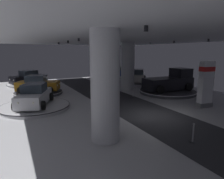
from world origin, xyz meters
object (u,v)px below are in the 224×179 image
(brand_sign_pylon, at_px, (206,84))
(visitor_walking_near, at_px, (101,82))
(display_platform_mid_right, at_px, (167,91))
(display_car_far_left, at_px, (38,84))
(display_platform_far_right, at_px, (137,82))
(display_platform_mid_left, at_px, (35,107))
(display_car_deep_left, at_px, (28,78))
(display_car_mid_left, at_px, (34,96))
(display_platform_deep_left, at_px, (28,84))
(pickup_truck_mid_right, at_px, (170,81))
(column_left, at_px, (105,87))
(display_car_deep_right, at_px, (116,72))
(visitor_walking_far, at_px, (115,93))
(column_right, at_px, (128,66))
(display_platform_far_left, at_px, (39,92))
(display_platform_deep_right, at_px, (116,77))
(display_car_far_right, at_px, (137,76))

(brand_sign_pylon, distance_m, visitor_walking_near, 11.30)
(display_platform_mid_right, bearing_deg, display_car_far_left, 154.91)
(display_platform_far_right, distance_m, display_platform_mid_left, 15.43)
(display_car_deep_left, distance_m, display_car_mid_left, 11.66)
(display_platform_deep_left, relative_size, display_platform_far_right, 1.10)
(pickup_truck_mid_right, xyz_separation_m, display_platform_deep_left, (-13.32, 11.95, -1.10))
(column_left, xyz_separation_m, display_car_deep_right, (11.51, 20.17, -1.71))
(display_platform_mid_left, height_order, visitor_walking_far, visitor_walking_far)
(column_right, distance_m, display_platform_far_right, 4.98)
(pickup_truck_mid_right, relative_size, display_platform_far_left, 1.09)
(column_left, bearing_deg, display_platform_deep_right, 60.36)
(pickup_truck_mid_right, xyz_separation_m, display_car_deep_left, (-13.30, 11.96, -0.22))
(display_car_far_right, distance_m, visitor_walking_near, 6.50)
(display_platform_mid_right, distance_m, display_car_mid_left, 13.44)
(column_left, distance_m, display_car_mid_left, 8.17)
(pickup_truck_mid_right, xyz_separation_m, display_platform_mid_left, (-13.74, 0.28, -1.10))
(pickup_truck_mid_right, relative_size, display_platform_deep_right, 1.12)
(brand_sign_pylon, distance_m, display_car_far_right, 12.21)
(visitor_walking_far, bearing_deg, display_platform_mid_left, 167.98)
(display_platform_far_left, xyz_separation_m, visitor_walking_far, (5.45, -6.94, 0.74))
(display_platform_mid_right, xyz_separation_m, visitor_walking_near, (-5.65, 4.85, 0.73))
(column_left, xyz_separation_m, display_car_mid_left, (-2.58, 7.56, -1.70))
(column_right, bearing_deg, display_platform_deep_right, 69.70)
(display_car_mid_left, height_order, visitor_walking_near, display_car_mid_left)
(display_car_mid_left, bearing_deg, display_car_far_right, 24.33)
(display_car_deep_left, relative_size, display_platform_mid_left, 0.85)
(display_platform_deep_right, height_order, display_car_far_left, display_car_far_left)
(visitor_walking_far, bearing_deg, visitor_walking_near, 77.01)
(brand_sign_pylon, bearing_deg, display_car_deep_right, 84.50)
(display_platform_mid_left, bearing_deg, display_car_deep_left, 87.81)
(display_platform_far_right, bearing_deg, display_platform_deep_right, 89.74)
(column_left, bearing_deg, display_platform_far_left, 97.12)
(visitor_walking_far, bearing_deg, display_platform_deep_right, 61.28)
(display_platform_deep_left, xyz_separation_m, visitor_walking_far, (5.98, -13.03, 0.75))
(display_platform_deep_left, distance_m, display_platform_far_left, 6.12)
(display_platform_mid_left, bearing_deg, display_car_deep_right, 41.86)
(display_car_far_right, height_order, display_car_mid_left, display_car_far_right)
(display_car_mid_left, xyz_separation_m, visitor_walking_far, (6.39, -1.39, -0.14))
(display_platform_mid_right, distance_m, display_car_far_left, 13.82)
(display_platform_mid_right, relative_size, display_car_far_left, 1.32)
(display_platform_mid_right, height_order, display_platform_far_left, display_platform_mid_right)
(display_car_deep_left, bearing_deg, pickup_truck_mid_right, -41.97)
(brand_sign_pylon, bearing_deg, visitor_walking_far, 143.81)
(display_car_deep_left, relative_size, display_car_far_right, 1.03)
(display_car_deep_right, height_order, display_car_far_right, display_car_far_right)
(visitor_walking_far, bearing_deg, pickup_truck_mid_right, 8.40)
(display_platform_deep_right, relative_size, display_platform_mid_left, 0.91)
(brand_sign_pylon, distance_m, display_car_mid_left, 13.62)
(column_right, height_order, display_platform_deep_right, column_right)
(display_platform_deep_right, xyz_separation_m, display_car_deep_right, (0.03, 0.00, 0.88))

